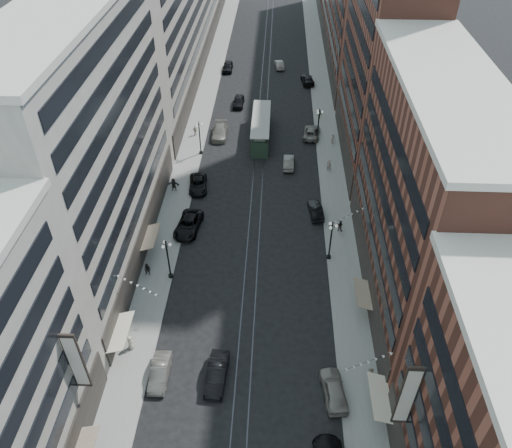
% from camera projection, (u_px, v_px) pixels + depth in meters
% --- Properties ---
extents(ground, '(220.00, 220.00, 0.00)m').
position_uv_depth(ground, '(261.00, 139.00, 81.90)').
color(ground, black).
rests_on(ground, ground).
extents(sidewalk_west, '(4.00, 180.00, 0.15)m').
position_uv_depth(sidewalk_west, '(202.00, 109.00, 89.92)').
color(sidewalk_west, gray).
rests_on(sidewalk_west, ground).
extents(sidewalk_east, '(4.00, 180.00, 0.15)m').
position_uv_depth(sidewalk_east, '(324.00, 112.00, 89.17)').
color(sidewalk_east, gray).
rests_on(sidewalk_east, ground).
extents(rail_west, '(0.12, 180.00, 0.02)m').
position_uv_depth(rail_west, '(259.00, 111.00, 89.61)').
color(rail_west, '#2D2D33').
rests_on(rail_west, ground).
extents(rail_east, '(0.12, 180.00, 0.02)m').
position_uv_depth(rail_east, '(267.00, 111.00, 89.56)').
color(rail_east, '#2D2D33').
rests_on(rail_east, ground).
extents(building_west_mid, '(8.00, 36.00, 28.00)m').
position_uv_depth(building_west_mid, '(92.00, 149.00, 52.78)').
color(building_west_mid, '#9F998D').
rests_on(building_west_mid, ground).
extents(building_east_mid, '(8.00, 30.00, 24.00)m').
position_uv_depth(building_east_mid, '(422.00, 201.00, 49.05)').
color(building_east_mid, brown).
rests_on(building_east_mid, ground).
extents(building_east_tower, '(8.00, 26.00, 42.00)m').
position_uv_depth(building_east_tower, '(391.00, 16.00, 64.85)').
color(building_east_tower, brown).
rests_on(building_east_tower, ground).
extents(lamppost_sw_far, '(1.03, 1.14, 5.52)m').
position_uv_depth(lamppost_sw_far, '(168.00, 258.00, 55.63)').
color(lamppost_sw_far, black).
rests_on(lamppost_sw_far, sidewalk_west).
extents(lamppost_sw_mid, '(1.03, 1.14, 5.52)m').
position_uv_depth(lamppost_sw_mid, '(200.00, 137.00, 76.40)').
color(lamppost_sw_mid, black).
rests_on(lamppost_sw_mid, sidewalk_west).
extents(lamppost_se_far, '(1.03, 1.14, 5.52)m').
position_uv_depth(lamppost_se_far, '(331.00, 239.00, 58.08)').
color(lamppost_se_far, black).
rests_on(lamppost_se_far, sidewalk_east).
extents(lamppost_se_mid, '(1.03, 1.14, 5.52)m').
position_uv_depth(lamppost_se_mid, '(318.00, 124.00, 79.61)').
color(lamppost_se_mid, black).
rests_on(lamppost_se_mid, sidewalk_east).
extents(streetcar, '(2.89, 13.06, 3.61)m').
position_uv_depth(streetcar, '(261.00, 129.00, 81.15)').
color(streetcar, '#273E2E').
rests_on(streetcar, ground).
extents(car_1, '(1.63, 4.59, 1.51)m').
position_uv_depth(car_1, '(160.00, 372.00, 47.01)').
color(car_1, '#625F57').
rests_on(car_1, ground).
extents(car_2, '(3.52, 6.30, 1.67)m').
position_uv_depth(car_2, '(188.00, 225.00, 63.70)').
color(car_2, black).
rests_on(car_2, ground).
extents(car_4, '(2.62, 5.18, 1.69)m').
position_uv_depth(car_4, '(334.00, 390.00, 45.49)').
color(car_4, gray).
rests_on(car_4, ground).
extents(car_5, '(2.06, 5.14, 1.66)m').
position_uv_depth(car_5, '(217.00, 374.00, 46.81)').
color(car_5, black).
rests_on(car_5, ground).
extents(pedestrian_1, '(0.93, 0.73, 1.67)m').
position_uv_depth(pedestrian_1, '(130.00, 342.00, 49.37)').
color(pedestrian_1, beige).
rests_on(pedestrian_1, sidewalk_west).
extents(pedestrian_2, '(0.89, 0.60, 1.68)m').
position_uv_depth(pedestrian_2, '(148.00, 270.00, 57.21)').
color(pedestrian_2, black).
rests_on(pedestrian_2, sidewalk_west).
extents(pedestrian_4, '(0.81, 1.19, 1.85)m').
position_uv_depth(pedestrian_4, '(371.00, 374.00, 46.48)').
color(pedestrian_4, '#AFA391').
rests_on(pedestrian_4, sidewalk_east).
extents(car_7, '(3.05, 5.55, 1.47)m').
position_uv_depth(car_7, '(198.00, 184.00, 70.77)').
color(car_7, black).
rests_on(car_7, ground).
extents(car_8, '(2.46, 5.84, 1.68)m').
position_uv_depth(car_8, '(220.00, 132.00, 82.10)').
color(car_8, slate).
rests_on(car_8, ground).
extents(car_9, '(2.01, 4.94, 1.68)m').
position_uv_depth(car_9, '(228.00, 67.00, 103.10)').
color(car_9, black).
rests_on(car_9, ground).
extents(car_10, '(2.13, 4.66, 1.48)m').
position_uv_depth(car_10, '(316.00, 210.00, 66.13)').
color(car_10, black).
rests_on(car_10, ground).
extents(car_11, '(3.21, 5.71, 1.51)m').
position_uv_depth(car_11, '(311.00, 132.00, 82.19)').
color(car_11, slate).
rests_on(car_11, ground).
extents(car_12, '(2.88, 5.60, 1.55)m').
position_uv_depth(car_12, '(307.00, 80.00, 98.27)').
color(car_12, black).
rests_on(car_12, ground).
extents(car_13, '(2.08, 4.80, 1.61)m').
position_uv_depth(car_13, '(239.00, 101.00, 90.77)').
color(car_13, black).
rests_on(car_13, ground).
extents(car_14, '(2.18, 4.69, 1.49)m').
position_uv_depth(car_14, '(279.00, 64.00, 104.21)').
color(car_14, gray).
rests_on(car_14, ground).
extents(pedestrian_5, '(1.81, 0.62, 1.92)m').
position_uv_depth(pedestrian_5, '(174.00, 184.00, 70.06)').
color(pedestrian_5, black).
rests_on(pedestrian_5, sidewalk_west).
extents(pedestrian_6, '(1.05, 0.70, 1.64)m').
position_uv_depth(pedestrian_6, '(195.00, 130.00, 82.21)').
color(pedestrian_6, '#AEA890').
rests_on(pedestrian_6, sidewalk_west).
extents(pedestrian_7, '(0.88, 0.68, 1.61)m').
position_uv_depth(pedestrian_7, '(340.00, 226.00, 63.35)').
color(pedestrian_7, black).
rests_on(pedestrian_7, sidewalk_east).
extents(pedestrian_8, '(0.70, 0.46, 1.89)m').
position_uv_depth(pedestrian_8, '(329.00, 165.00, 73.97)').
color(pedestrian_8, gray).
rests_on(pedestrian_8, sidewalk_east).
extents(pedestrian_9, '(1.02, 0.51, 1.52)m').
position_uv_depth(pedestrian_9, '(319.00, 114.00, 86.68)').
color(pedestrian_9, black).
rests_on(pedestrian_9, sidewalk_east).
extents(car_extra_0, '(1.63, 4.44, 1.45)m').
position_uv_depth(car_extra_0, '(289.00, 162.00, 75.17)').
color(car_extra_0, '#65635A').
rests_on(car_extra_0, ground).
extents(pedestrian_extra_0, '(1.07, 1.15, 1.72)m').
position_uv_depth(pedestrian_extra_0, '(332.00, 138.00, 80.15)').
color(pedestrian_extra_0, '#A19585').
rests_on(pedestrian_extra_0, sidewalk_east).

